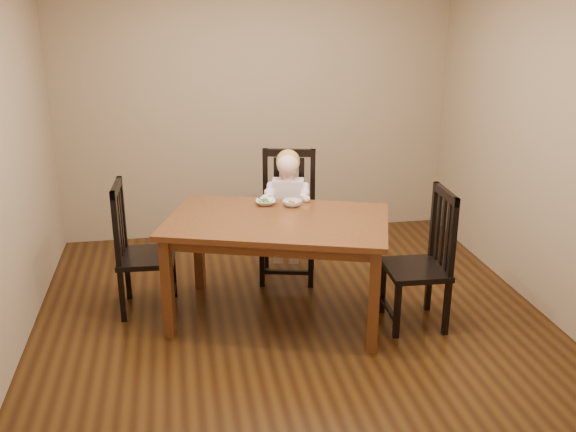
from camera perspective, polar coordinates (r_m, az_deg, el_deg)
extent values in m
cube|color=#3D240D|center=(5.14, 0.38, -9.08)|extent=(4.00, 4.00, 0.01)
cube|color=#9E8464|center=(6.59, -2.82, 9.73)|extent=(4.00, 0.01, 2.70)
cube|color=#9E8464|center=(2.81, 7.96, -3.89)|extent=(4.00, 0.01, 2.70)
cube|color=#9E8464|center=(4.73, -24.23, 4.18)|extent=(0.01, 4.00, 2.70)
cube|color=#9E8464|center=(5.39, 21.96, 6.17)|extent=(0.01, 4.00, 2.70)
cube|color=#452810|center=(4.85, -0.95, -0.48)|extent=(1.88, 1.46, 0.04)
cube|color=#452810|center=(4.87, -0.94, -1.22)|extent=(1.72, 1.30, 0.09)
cube|color=#452810|center=(4.80, -10.65, -6.37)|extent=(0.10, 0.10, 0.78)
cube|color=#452810|center=(4.57, 7.64, -7.59)|extent=(0.10, 0.10, 0.78)
cube|color=#452810|center=(5.53, -7.93, -2.67)|extent=(0.10, 0.10, 0.78)
cube|color=#452810|center=(5.33, 7.79, -3.54)|extent=(0.10, 0.10, 0.78)
cube|color=black|center=(5.66, -0.02, -0.99)|extent=(0.59, 0.57, 0.04)
cube|color=black|center=(5.93, 2.13, -2.63)|extent=(0.05, 0.05, 0.46)
cube|color=black|center=(5.95, -1.95, -2.55)|extent=(0.05, 0.05, 0.46)
cube|color=black|center=(5.56, 2.05, -4.18)|extent=(0.05, 0.05, 0.46)
cube|color=black|center=(5.59, -2.31, -4.08)|extent=(0.05, 0.05, 0.46)
cube|color=black|center=(5.74, 2.21, 2.85)|extent=(0.05, 0.05, 0.64)
cube|color=black|center=(5.76, -2.02, 2.92)|extent=(0.05, 0.05, 0.64)
cube|color=black|center=(5.67, 0.09, 5.65)|extent=(0.47, 0.15, 0.07)
cube|color=black|center=(5.75, 1.20, 2.55)|extent=(0.05, 0.03, 0.55)
cube|color=black|center=(5.76, 0.09, 2.57)|extent=(0.05, 0.03, 0.55)
cube|color=black|center=(5.76, -1.02, 2.59)|extent=(0.05, 0.03, 0.55)
cube|color=black|center=(5.23, -12.44, -3.60)|extent=(0.46, 0.48, 0.04)
cube|color=black|center=(5.53, -14.05, -5.11)|extent=(0.04, 0.04, 0.43)
cube|color=black|center=(5.17, -14.52, -6.92)|extent=(0.04, 0.04, 0.43)
cube|color=black|center=(5.49, -10.14, -4.98)|extent=(0.04, 0.04, 0.43)
cube|color=black|center=(5.13, -10.33, -6.80)|extent=(0.04, 0.04, 0.43)
cube|color=black|center=(5.33, -14.53, 0.32)|extent=(0.04, 0.04, 0.60)
cube|color=black|center=(4.96, -15.05, -1.16)|extent=(0.04, 0.04, 0.60)
cube|color=black|center=(5.06, -15.03, 2.44)|extent=(0.06, 0.44, 0.06)
cube|color=black|center=(5.25, -14.61, -0.34)|extent=(0.02, 0.05, 0.51)
cube|color=black|center=(5.15, -14.75, -0.72)|extent=(0.02, 0.05, 0.51)
cube|color=black|center=(5.06, -14.89, -1.13)|extent=(0.02, 0.05, 0.51)
cube|color=black|center=(4.98, 11.27, -4.68)|extent=(0.47, 0.49, 0.04)
cube|color=black|center=(4.97, 13.92, -7.96)|extent=(0.04, 0.04, 0.43)
cube|color=black|center=(5.31, 12.39, -6.01)|extent=(0.04, 0.04, 0.43)
cube|color=black|center=(4.85, 9.68, -8.35)|extent=(0.04, 0.04, 0.43)
cube|color=black|center=(5.19, 8.41, -6.32)|extent=(0.04, 0.04, 0.43)
cube|color=black|center=(4.75, 14.46, -1.93)|extent=(0.04, 0.04, 0.60)
cube|color=black|center=(5.10, 12.84, -0.31)|extent=(0.04, 0.04, 0.60)
cube|color=black|center=(4.83, 13.87, 1.91)|extent=(0.06, 0.45, 0.06)
cube|color=black|center=(4.84, 14.02, -1.87)|extent=(0.02, 0.05, 0.52)
cube|color=black|center=(4.93, 13.59, -1.43)|extent=(0.02, 0.05, 0.52)
cube|color=black|center=(5.02, 13.17, -1.01)|extent=(0.02, 0.05, 0.52)
imported|color=silver|center=(5.16, -1.99, 1.23)|extent=(0.18, 0.18, 0.04)
imported|color=silver|center=(5.12, 0.38, 1.15)|extent=(0.18, 0.18, 0.05)
cube|color=silver|center=(5.13, -2.48, 1.51)|extent=(0.07, 0.11, 0.05)
cube|color=silver|center=(5.14, -2.47, 1.34)|extent=(0.04, 0.04, 0.01)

